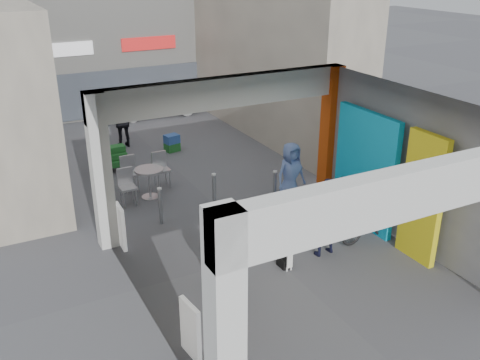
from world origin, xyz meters
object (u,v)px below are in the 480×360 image
man_with_dog (326,217)px  man_elderly (291,174)px  cafe_set (142,182)px  white_van (153,100)px  man_back_turned (230,255)px  bicycle_front (329,203)px  produce_stand (112,162)px  bicycle_rear (369,222)px  border_collie (286,258)px  man_crates (123,122)px

man_with_dog → man_elderly: 2.56m
cafe_set → white_van: size_ratio=0.43×
cafe_set → man_back_turned: man_back_turned is taller
cafe_set → man_back_turned: 5.23m
bicycle_front → white_van: size_ratio=0.51×
produce_stand → white_van: white_van is taller
man_elderly → man_back_turned: bearing=-142.4°
produce_stand → man_with_dog: 7.47m
cafe_set → man_back_turned: bearing=-89.2°
man_back_turned → man_elderly: man_elderly is taller
produce_stand → man_elderly: 5.68m
cafe_set → man_elderly: 4.05m
bicycle_front → bicycle_rear: bearing=-160.8°
white_van → bicycle_rear: bearing=-172.1°
man_elderly → bicycle_front: man_elderly is taller
produce_stand → white_van: 6.03m
border_collie → bicycle_front: (2.03, 1.31, 0.27)m
man_elderly → bicycle_rear: man_elderly is taller
cafe_set → man_crates: bearing=80.2°
produce_stand → man_crates: size_ratio=0.63×
border_collie → white_van: size_ratio=0.16×
border_collie → white_van: white_van is taller
cafe_set → produce_stand: size_ratio=1.47×
produce_stand → bicycle_rear: bicycle_rear is taller
cafe_set → man_crates: 4.11m
man_with_dog → man_crates: bearing=-83.2°
man_elderly → bicycle_front: bearing=-80.9°
cafe_set → man_with_dog: bearing=-62.7°
produce_stand → bicycle_front: 6.87m
man_back_turned → white_van: 12.70m
man_with_dog → man_back_turned: man_with_dog is taller
man_back_turned → man_crates: (0.62, 9.23, 0.05)m
bicycle_front → bicycle_rear: 1.19m
produce_stand → man_with_dog: size_ratio=0.62×
border_collie → man_back_turned: bearing=-173.8°
border_collie → man_with_dog: size_ratio=0.33×
produce_stand → man_with_dog: bearing=-50.2°
border_collie → man_elderly: (1.73, 2.59, 0.61)m
man_with_dog → bicycle_front: man_with_dog is taller
man_crates → bicycle_front: man_crates is taller
cafe_set → man_elderly: (3.21, -2.42, 0.50)m
man_with_dog → man_back_turned: 2.47m
man_crates → white_van: 3.83m
man_back_turned → bicycle_rear: size_ratio=1.05×
man_elderly → man_with_dog: bearing=-109.8°
cafe_set → produce_stand: bearing=97.8°
man_back_turned → man_crates: man_crates is taller
man_back_turned → bicycle_front: 3.77m
bicycle_rear → cafe_set: bearing=35.1°
man_elderly → bicycle_rear: (0.55, -2.44, -0.37)m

